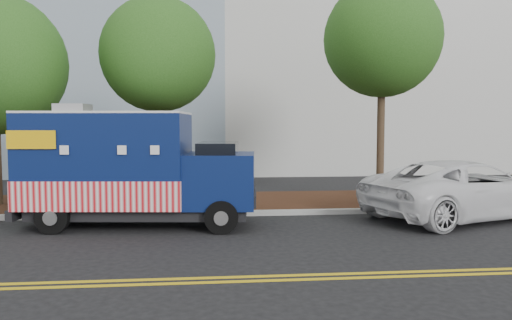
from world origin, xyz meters
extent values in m
plane|color=black|center=(0.00, 0.00, 0.00)|extent=(120.00, 120.00, 0.00)
cube|color=#9E9E99|center=(0.00, 1.40, 0.07)|extent=(120.00, 0.18, 0.15)
cube|color=black|center=(0.00, 3.50, 0.07)|extent=(120.00, 4.00, 0.15)
cube|color=gold|center=(0.00, -4.45, 0.01)|extent=(120.00, 0.10, 0.01)
cube|color=gold|center=(0.00, -4.70, 0.01)|extent=(120.00, 0.10, 0.01)
cylinder|color=#38281C|center=(-0.48, 3.70, 1.99)|extent=(0.26, 0.26, 3.98)
sphere|color=#225016|center=(-0.48, 3.70, 4.91)|extent=(3.72, 3.72, 3.72)
cylinder|color=#38281C|center=(7.04, 3.80, 2.28)|extent=(0.26, 0.26, 4.57)
sphere|color=#225016|center=(7.04, 3.80, 5.56)|extent=(3.98, 3.98, 3.98)
cube|color=#473828|center=(-3.14, 1.56, 1.20)|extent=(0.06, 0.06, 2.40)
cube|color=black|center=(-0.62, 0.24, 0.41)|extent=(5.60, 2.38, 0.27)
cube|color=#0A194C|center=(-1.49, 0.33, 1.75)|extent=(4.29, 2.63, 2.33)
cube|color=red|center=(-1.49, 0.33, 0.92)|extent=(4.33, 2.70, 0.73)
cube|color=white|center=(-1.49, 0.33, 2.94)|extent=(4.29, 2.63, 0.06)
cube|color=#B7B7BA|center=(-2.36, 0.41, 3.06)|extent=(0.85, 0.85, 0.21)
cube|color=#0A194C|center=(1.41, 0.03, 1.22)|extent=(1.95, 2.26, 1.36)
cube|color=black|center=(1.36, 0.04, 1.87)|extent=(1.16, 1.98, 0.63)
cube|color=black|center=(2.30, -0.06, 0.76)|extent=(0.27, 1.94, 0.29)
cube|color=black|center=(-3.57, 0.54, 0.44)|extent=(0.39, 2.19, 0.27)
cube|color=#B7B7BA|center=(-3.54, 0.53, 1.80)|extent=(0.21, 1.75, 1.85)
cube|color=#B7B7BA|center=(-1.08, 1.45, 1.80)|extent=(1.75, 0.21, 1.07)
cube|color=yellow|center=(-3.06, -0.68, 2.28)|extent=(1.16, 0.14, 0.44)
cube|color=yellow|center=(-2.83, 1.62, 2.28)|extent=(1.16, 0.14, 0.44)
cylinder|color=black|center=(1.41, -0.96, 0.41)|extent=(0.84, 0.35, 0.82)
cylinder|color=black|center=(1.61, 1.01, 0.41)|extent=(0.84, 0.35, 0.82)
cylinder|color=black|center=(-2.65, -0.55, 0.41)|extent=(0.84, 0.35, 0.82)
cylinder|color=black|center=(-2.46, 1.42, 0.41)|extent=(0.84, 0.35, 0.82)
imported|color=white|center=(8.28, 0.36, 0.82)|extent=(6.50, 4.51, 1.65)
camera|label=1|loc=(1.06, -12.89, 2.63)|focal=35.00mm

